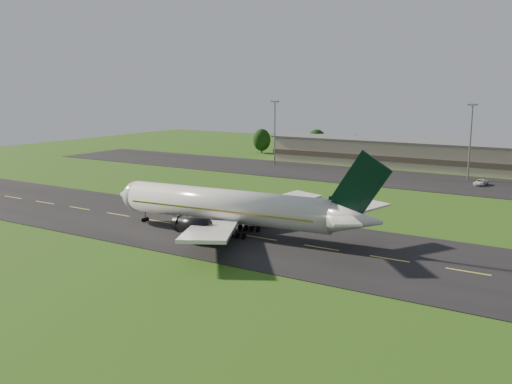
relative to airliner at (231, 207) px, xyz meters
The scene contains 10 objects.
ground 17.77m from the airliner, ahead, with size 360.00×360.00×0.00m, color #254C13.
taxiway 17.76m from the airliner, ahead, with size 220.00×30.00×0.10m, color black.
apron 74.09m from the airliner, 76.59° to the left, with size 260.00×30.00×0.10m, color black.
airliner is the anchor object (origin of this frame).
terminal 98.96m from the airliner, 76.23° to the left, with size 145.00×16.00×8.40m.
light_mast_west 88.80m from the airliner, 115.34° to the left, with size 2.40×1.20×20.35m.
light_mast_centre 83.33m from the airliner, 74.51° to the left, with size 2.40×1.20×20.35m.
service_vehicle_a 65.83m from the airliner, 94.54° to the left, with size 1.54×3.83×1.31m, color #C4960B.
service_vehicle_b 72.15m from the airliner, 94.41° to the left, with size 1.46×4.20×1.38m, color #8F0A09.
service_vehicle_c 77.98m from the airliner, 69.92° to the left, with size 2.43×5.27×1.46m, color silver.
Camera 1 is at (36.85, -78.11, 24.94)m, focal length 40.00 mm.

